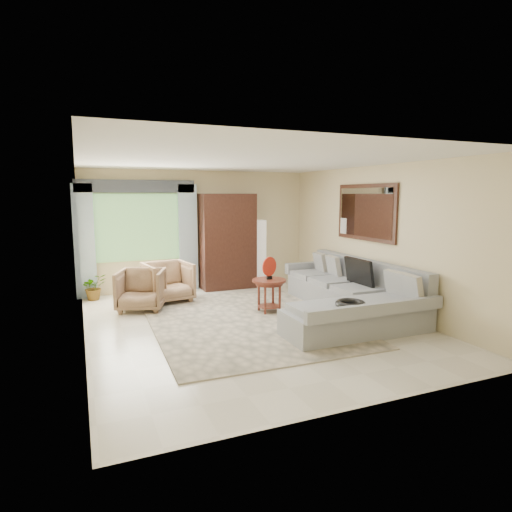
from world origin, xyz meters
name	(u,v)px	position (x,y,z in m)	size (l,w,h in m)	color
ground	(250,323)	(0.00, 0.00, 0.00)	(6.00, 6.00, 0.00)	silver
area_rug	(245,321)	(-0.03, 0.15, 0.01)	(3.00, 4.00, 0.02)	#BDAC95
sectional_sofa	(349,299)	(1.78, -0.18, 0.28)	(2.30, 3.46, 0.90)	gray
tv_screen	(359,272)	(2.05, -0.07, 0.72)	(0.06, 0.74, 0.48)	black
garden_hose	(351,304)	(1.00, -1.33, 0.55)	(0.43, 0.43, 0.09)	black
coffee_table	(269,295)	(0.56, 0.48, 0.32)	(0.60, 0.60, 0.60)	#532416
red_disc	(269,266)	(0.56, 0.48, 0.83)	(0.34, 0.34, 0.03)	#B02211
armchair_left	(141,290)	(-1.51, 1.54, 0.37)	(0.79, 0.82, 0.74)	#88654A
armchair_right	(168,282)	(-0.93, 1.97, 0.39)	(0.84, 0.86, 0.78)	#A17A57
potted_plant	(94,287)	(-2.27, 2.69, 0.26)	(0.46, 0.40, 0.52)	#999999
armoire	(227,241)	(0.55, 2.72, 1.05)	(1.20, 0.55, 2.10)	black
floor_lamp	(259,253)	(1.35, 2.78, 0.75)	(0.24, 0.24, 1.50)	silver
window	(137,227)	(-1.35, 2.97, 1.40)	(1.80, 0.04, 1.40)	#669E59
curtain_left	(84,242)	(-2.40, 2.88, 1.15)	(0.40, 0.08, 2.30)	#9EB7CC
curtain_right	(188,238)	(-0.30, 2.88, 1.15)	(0.40, 0.08, 2.30)	#9EB7CC
valance	(136,186)	(-1.35, 2.90, 2.25)	(2.40, 0.12, 0.26)	#1E232D
wall_mirror	(365,212)	(2.46, 0.35, 1.75)	(0.05, 1.70, 1.05)	black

